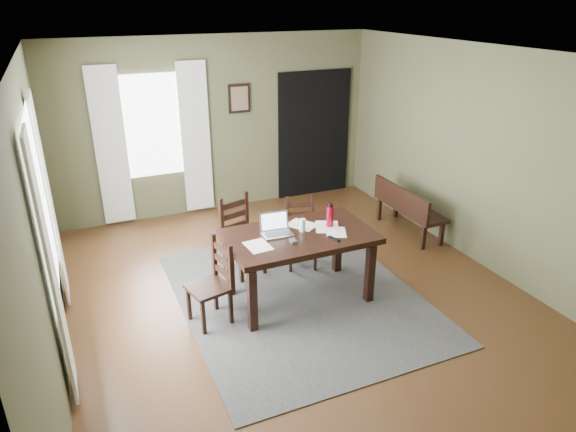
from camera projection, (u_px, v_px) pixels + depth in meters
name	position (u px, v px, depth m)	size (l,w,h in m)	color
ground	(298.00, 297.00, 5.95)	(5.00, 6.00, 0.01)	#492C16
room_shell	(300.00, 146.00, 5.23)	(5.02, 6.02, 2.71)	brown
rug	(298.00, 296.00, 5.95)	(2.60, 3.20, 0.01)	#3C3C3C
dining_table	(299.00, 242.00, 5.65)	(1.61, 0.97, 0.81)	black
chair_end	(213.00, 284.00, 5.34)	(0.48, 0.48, 0.91)	black
chair_back_left	(241.00, 237.00, 6.31)	(0.53, 0.53, 0.98)	black
chair_back_right	(301.00, 234.00, 6.50)	(0.48, 0.48, 0.88)	black
bench	(407.00, 205.00, 7.38)	(0.41, 1.27, 0.72)	black
laptop	(276.00, 228.00, 5.60)	(0.34, 0.28, 0.22)	#B7B7BC
computer_mouse	(293.00, 241.00, 5.40)	(0.06, 0.10, 0.03)	#3F3F42
tv_remote	(334.00, 239.00, 5.47)	(0.04, 0.16, 0.02)	black
drinking_glass	(303.00, 225.00, 5.64)	(0.07, 0.07, 0.15)	silver
water_bottle	(330.00, 216.00, 5.74)	(0.09, 0.09, 0.28)	#AC0D24
paper_a	(258.00, 246.00, 5.33)	(0.23, 0.31, 0.00)	white
paper_b	(336.00, 232.00, 5.64)	(0.21, 0.28, 0.00)	white
paper_c	(302.00, 225.00, 5.82)	(0.25, 0.32, 0.00)	white
paper_d	(327.00, 227.00, 5.77)	(0.25, 0.33, 0.00)	white
window_left	(42.00, 208.00, 4.63)	(0.01, 1.30, 1.70)	white
window_back	(152.00, 126.00, 7.50)	(1.00, 0.01, 1.50)	white
curtain_left_near	(52.00, 273.00, 4.06)	(0.03, 0.48, 2.30)	silver
curtain_left_far	(50.00, 202.00, 5.43)	(0.03, 0.48, 2.30)	silver
curtain_back_left	(111.00, 148.00, 7.35)	(0.44, 0.03, 2.30)	silver
curtain_back_right	(196.00, 139.00, 7.80)	(0.44, 0.03, 2.30)	silver
framed_picture	(239.00, 98.00, 7.88)	(0.34, 0.03, 0.44)	black
doorway_back	(314.00, 134.00, 8.64)	(1.30, 0.03, 2.10)	black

